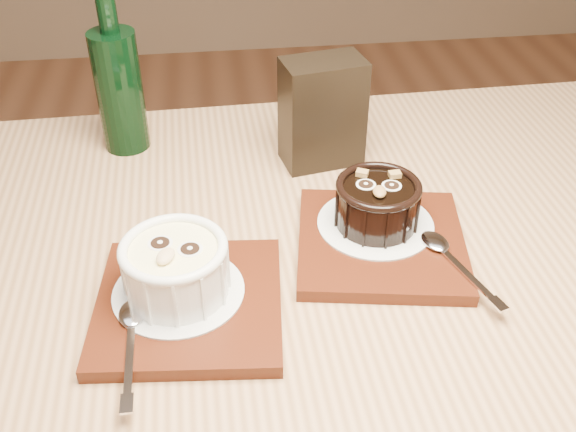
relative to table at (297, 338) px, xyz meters
name	(u,v)px	position (x,y,z in m)	size (l,w,h in m)	color
table	(297,338)	(0.00, 0.00, 0.00)	(1.22, 0.83, 0.75)	#936640
tray_left	(189,304)	(-0.11, -0.03, 0.10)	(0.18, 0.18, 0.01)	#4A1B0C
doily_left	(179,291)	(-0.12, -0.02, 0.11)	(0.13, 0.13, 0.00)	white
ramekin_white	(175,266)	(-0.12, -0.02, 0.14)	(0.10, 0.10, 0.06)	white
spoon_left	(130,340)	(-0.16, -0.09, 0.11)	(0.03, 0.13, 0.01)	white
tray_right	(381,243)	(0.10, 0.04, 0.10)	(0.18, 0.18, 0.01)	#4A1B0C
doily_right	(375,223)	(0.10, 0.06, 0.11)	(0.13, 0.13, 0.00)	white
ramekin_dark	(377,202)	(0.10, 0.06, 0.14)	(0.09, 0.09, 0.06)	black
spoon_right	(455,260)	(0.16, -0.01, 0.11)	(0.03, 0.13, 0.01)	white
condiment_stand	(322,113)	(0.06, 0.23, 0.16)	(0.10, 0.06, 0.14)	black
green_bottle	(119,87)	(-0.19, 0.30, 0.18)	(0.06, 0.06, 0.23)	black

